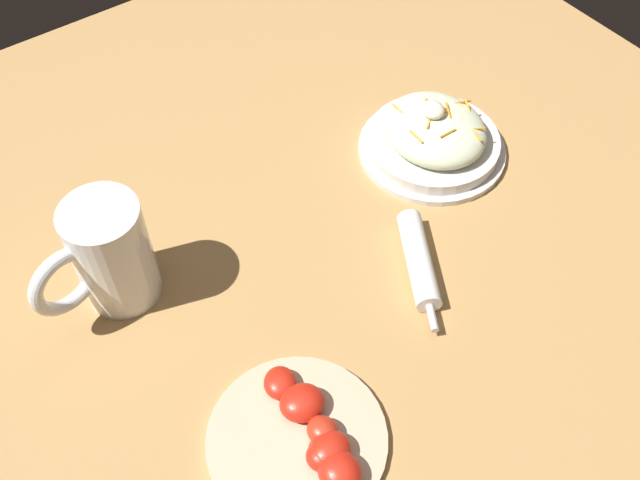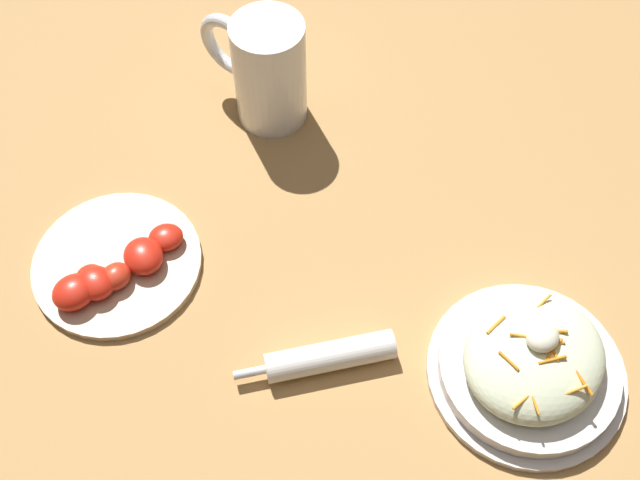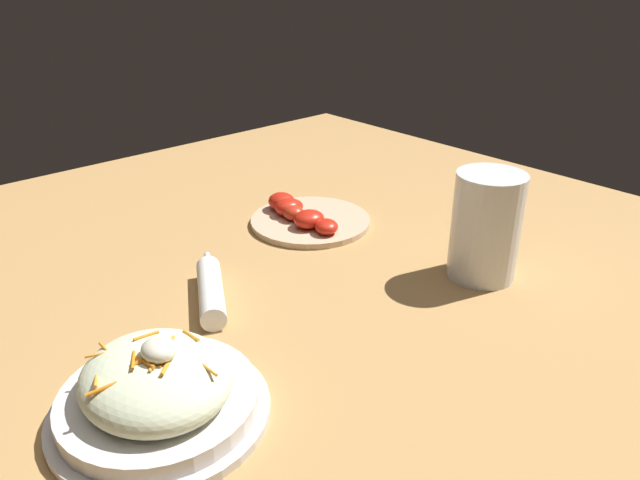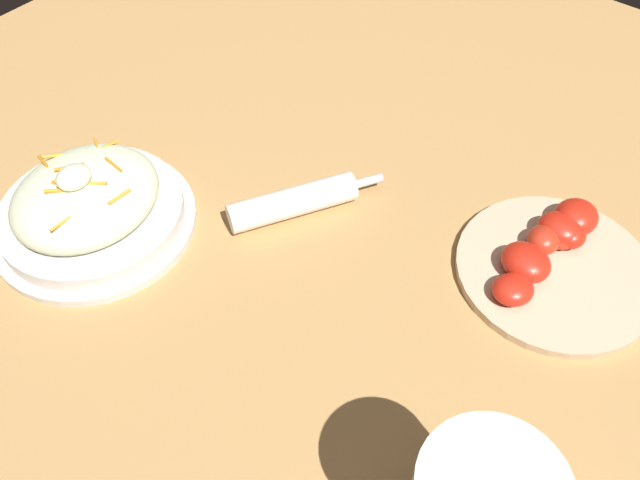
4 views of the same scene
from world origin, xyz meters
name	(u,v)px [view 3 (image 3 of 4)]	position (x,y,z in m)	size (l,w,h in m)	color
ground_plane	(296,291)	(0.00, 0.00, 0.00)	(1.43, 1.43, 0.00)	#B2844C
salad_plate	(158,391)	(-0.10, 0.26, 0.03)	(0.22, 0.22, 0.09)	silver
beer_mug	(486,229)	(-0.14, -0.23, 0.07)	(0.10, 0.16, 0.15)	white
napkin_roll	(211,291)	(0.06, 0.10, 0.02)	(0.17, 0.11, 0.03)	white
tomato_plate	(304,216)	(0.17, -0.16, 0.01)	(0.20, 0.20, 0.04)	#D1B28E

